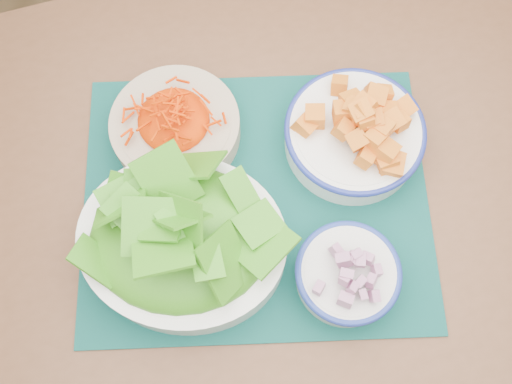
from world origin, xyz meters
TOP-DOWN VIEW (x-y plane):
  - ground at (0.00, 0.00)m, footprint 4.00×4.00m
  - table at (-0.19, -0.04)m, footprint 1.49×1.22m
  - placemat at (-0.25, -0.08)m, footprint 0.54×0.45m
  - carrot_bowl at (-0.37, 0.02)m, footprint 0.23×0.23m
  - squash_bowl at (-0.11, 0.01)m, footprint 0.23×0.23m
  - lettuce_bowl at (-0.35, -0.16)m, footprint 0.32×0.28m
  - onion_bowl at (-0.12, -0.20)m, footprint 0.15×0.15m

SIDE VIEW (x-z plane):
  - ground at x=0.00m, z-range 0.00..0.00m
  - table at x=-0.19m, z-range 0.28..1.03m
  - placemat at x=-0.25m, z-range 0.75..0.75m
  - onion_bowl at x=-0.12m, z-range 0.75..0.83m
  - carrot_bowl at x=-0.37m, z-range 0.75..0.83m
  - squash_bowl at x=-0.11m, z-range 0.75..0.86m
  - lettuce_bowl at x=-0.35m, z-range 0.75..0.88m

